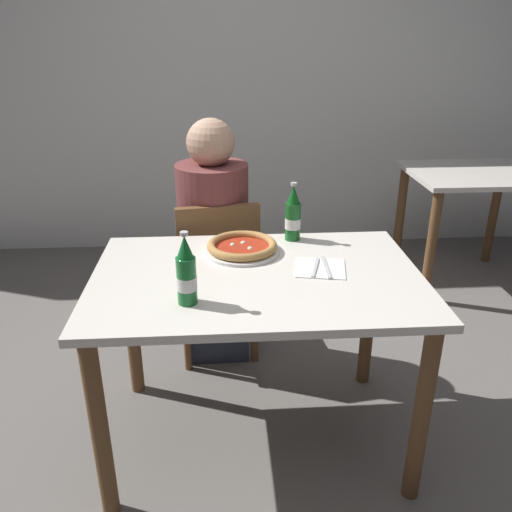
# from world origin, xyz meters

# --- Properties ---
(ground_plane) EXTENTS (8.00, 8.00, 0.00)m
(ground_plane) POSITION_xyz_m (0.00, 0.00, 0.00)
(ground_plane) COLOR slate
(back_wall_tiled) EXTENTS (7.00, 0.10, 2.60)m
(back_wall_tiled) POSITION_xyz_m (0.00, 2.20, 1.30)
(back_wall_tiled) COLOR white
(back_wall_tiled) RESTS_ON ground_plane
(dining_table_main) EXTENTS (1.20, 0.80, 0.75)m
(dining_table_main) POSITION_xyz_m (0.00, 0.00, 0.64)
(dining_table_main) COLOR silver
(dining_table_main) RESTS_ON ground_plane
(chair_behind_table) EXTENTS (0.45, 0.45, 0.85)m
(chair_behind_table) POSITION_xyz_m (-0.16, 0.61, 0.48)
(chair_behind_table) COLOR brown
(chair_behind_table) RESTS_ON ground_plane
(diner_seated) EXTENTS (0.34, 0.34, 1.21)m
(diner_seated) POSITION_xyz_m (-0.17, 0.66, 0.58)
(diner_seated) COLOR #2D3342
(diner_seated) RESTS_ON ground_plane
(dining_table_background) EXTENTS (0.80, 0.70, 0.75)m
(dining_table_background) POSITION_xyz_m (1.47, 1.40, 0.59)
(dining_table_background) COLOR silver
(dining_table_background) RESTS_ON ground_plane
(pizza_margherita_near) EXTENTS (0.30, 0.30, 0.04)m
(pizza_margherita_near) POSITION_xyz_m (-0.04, 0.21, 0.77)
(pizza_margherita_near) COLOR white
(pizza_margherita_near) RESTS_ON dining_table_main
(beer_bottle_left) EXTENTS (0.07, 0.07, 0.25)m
(beer_bottle_left) POSITION_xyz_m (0.17, 0.33, 0.85)
(beer_bottle_left) COLOR #14591E
(beer_bottle_left) RESTS_ON dining_table_main
(beer_bottle_center) EXTENTS (0.07, 0.07, 0.25)m
(beer_bottle_center) POSITION_xyz_m (-0.24, -0.20, 0.85)
(beer_bottle_center) COLOR #196B2D
(beer_bottle_center) RESTS_ON dining_table_main
(napkin_with_cutlery) EXTENTS (0.21, 0.21, 0.01)m
(napkin_with_cutlery) POSITION_xyz_m (0.24, 0.03, 0.75)
(napkin_with_cutlery) COLOR white
(napkin_with_cutlery) RESTS_ON dining_table_main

